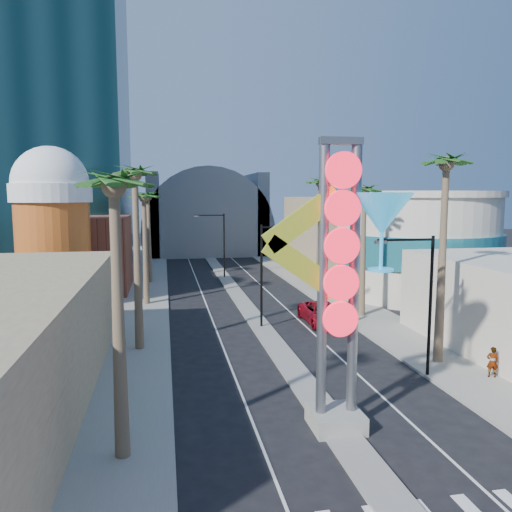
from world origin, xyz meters
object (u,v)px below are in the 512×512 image
(neon_sign, at_px, (357,263))
(red_pickup, at_px, (323,313))
(pedestrian_b, at_px, (351,312))
(pedestrian_a, at_px, (492,362))

(neon_sign, bearing_deg, red_pickup, 76.27)
(red_pickup, bearing_deg, neon_sign, -104.09)
(red_pickup, distance_m, pedestrian_b, 2.25)
(pedestrian_a, distance_m, pedestrian_b, 13.50)
(neon_sign, xyz_separation_m, pedestrian_b, (6.48, 17.14, -6.35))
(neon_sign, distance_m, red_pickup, 19.05)
(red_pickup, relative_size, pedestrian_b, 3.75)
(neon_sign, distance_m, pedestrian_a, 12.24)
(pedestrian_b, bearing_deg, neon_sign, 89.87)
(pedestrian_a, xyz_separation_m, pedestrian_b, (-3.21, 13.11, -0.05))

